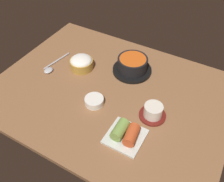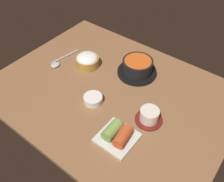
# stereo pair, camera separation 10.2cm
# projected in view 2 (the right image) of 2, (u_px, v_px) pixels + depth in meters

# --- Properties ---
(dining_table) EXTENTS (1.00, 0.76, 0.02)m
(dining_table) POSITION_uv_depth(u_px,v_px,m) (111.00, 93.00, 1.07)
(dining_table) COLOR brown
(dining_table) RESTS_ON ground
(stone_pot) EXTENTS (0.18, 0.18, 0.07)m
(stone_pot) POSITION_uv_depth(u_px,v_px,m) (137.00, 67.00, 1.12)
(stone_pot) COLOR black
(stone_pot) RESTS_ON dining_table
(rice_bowl) EXTENTS (0.11, 0.11, 0.06)m
(rice_bowl) POSITION_uv_depth(u_px,v_px,m) (88.00, 60.00, 1.16)
(rice_bowl) COLOR #B78C38
(rice_bowl) RESTS_ON dining_table
(tea_cup_with_saucer) EXTENTS (0.11, 0.11, 0.06)m
(tea_cup_with_saucer) POSITION_uv_depth(u_px,v_px,m) (149.00, 116.00, 0.93)
(tea_cup_with_saucer) COLOR maroon
(tea_cup_with_saucer) RESTS_ON dining_table
(banchan_cup_center) EXTENTS (0.08, 0.08, 0.03)m
(banchan_cup_center) POSITION_uv_depth(u_px,v_px,m) (93.00, 99.00, 1.01)
(banchan_cup_center) COLOR white
(banchan_cup_center) RESTS_ON dining_table
(kimchi_plate) EXTENTS (0.13, 0.13, 0.05)m
(kimchi_plate) POSITION_uv_depth(u_px,v_px,m) (117.00, 135.00, 0.88)
(kimchi_plate) COLOR silver
(kimchi_plate) RESTS_ON dining_table
(spoon) EXTENTS (0.05, 0.18, 0.01)m
(spoon) POSITION_uv_depth(u_px,v_px,m) (59.00, 62.00, 1.20)
(spoon) COLOR #B7B7BC
(spoon) RESTS_ON dining_table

